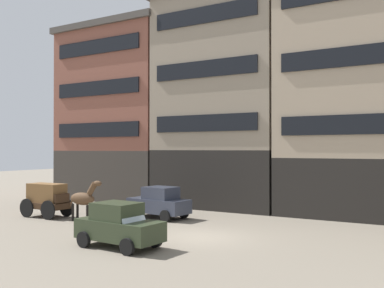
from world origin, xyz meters
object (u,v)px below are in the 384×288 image
Objects in this scene: draft_horse at (84,198)px; sedan_light at (119,225)px; sedan_dark at (159,202)px; cargo_wagon at (47,198)px.

draft_horse is 7.23m from sedan_light.
sedan_light is at bearing -67.23° from sedan_dark.
sedan_light is (8.92, -4.06, -0.23)m from cargo_wagon.
draft_horse is at bearing 0.01° from cargo_wagon.
sedan_dark is at bearing 112.77° from sedan_light.
cargo_wagon is 1.24× the size of draft_horse.
sedan_dark and sedan_light have the same top height.
draft_horse is (2.95, 0.00, 0.12)m from cargo_wagon.
sedan_dark is 7.72m from sedan_light.
draft_horse is at bearing -134.36° from sedan_dark.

